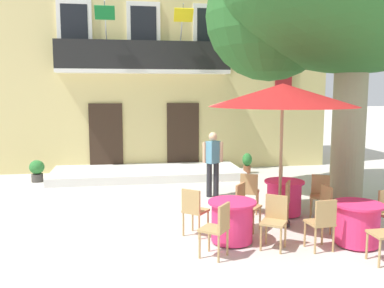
{
  "coord_description": "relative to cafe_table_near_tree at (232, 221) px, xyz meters",
  "views": [
    {
      "loc": [
        -1.35,
        -8.96,
        2.7
      ],
      "look_at": [
        0.4,
        1.77,
        1.3
      ],
      "focal_mm": 38.42,
      "sensor_mm": 36.0,
      "label": 1
    }
  ],
  "objects": [
    {
      "name": "ground_plane",
      "position": [
        -0.5,
        2.07,
        -0.39
      ],
      "size": [
        120.0,
        120.0,
        0.0
      ],
      "primitive_type": "plane",
      "color": "beige"
    },
    {
      "name": "building_facade",
      "position": [
        -1.19,
        9.05,
        3.36
      ],
      "size": [
        13.0,
        5.09,
        7.5
      ],
      "color": "#DBC67F",
      "rests_on": "ground"
    },
    {
      "name": "entrance_step_platform",
      "position": [
        -1.2,
        5.96,
        -0.27
      ],
      "size": [
        5.9,
        2.21,
        0.25
      ],
      "primitive_type": "cube",
      "color": "silver",
      "rests_on": "ground"
    },
    {
      "name": "cafe_table_near_tree",
      "position": [
        0.0,
        0.0,
        0.0
      ],
      "size": [
        0.86,
        0.86,
        0.76
      ],
      "color": "#E52D66",
      "rests_on": "ground"
    },
    {
      "name": "cafe_chair_near_tree_0",
      "position": [
        0.66,
        -0.36,
        0.14
      ],
      "size": [
        0.56,
        0.56,
        0.91
      ],
      "color": "tan",
      "rests_on": "ground"
    },
    {
      "name": "cafe_chair_near_tree_1",
      "position": [
        0.43,
        0.62,
        0.14
      ],
      "size": [
        0.56,
        0.56,
        0.91
      ],
      "color": "tan",
      "rests_on": "ground"
    },
    {
      "name": "cafe_chair_near_tree_2",
      "position": [
        -0.62,
        0.42,
        0.14
      ],
      "size": [
        0.56,
        0.56,
        0.91
      ],
      "color": "tan",
      "rests_on": "ground"
    },
    {
      "name": "cafe_chair_near_tree_3",
      "position": [
        -0.4,
        -0.64,
        0.14
      ],
      "size": [
        0.56,
        0.56,
        0.91
      ],
      "color": "tan",
      "rests_on": "ground"
    },
    {
      "name": "cafe_table_middle",
      "position": [
        1.55,
        1.43,
        0.0
      ],
      "size": [
        0.86,
        0.86,
        0.76
      ],
      "color": "#E52D66",
      "rests_on": "ground"
    },
    {
      "name": "cafe_chair_middle_0",
      "position": [
        2.24,
        1.14,
        0.14
      ],
      "size": [
        0.54,
        0.54,
        0.91
      ],
      "color": "tan",
      "rests_on": "ground"
    },
    {
      "name": "cafe_chair_middle_1",
      "position": [
        1.85,
        2.12,
        0.14
      ],
      "size": [
        0.54,
        0.54,
        0.91
      ],
      "color": "tan",
      "rests_on": "ground"
    },
    {
      "name": "cafe_chair_middle_2",
      "position": [
        0.83,
        1.66,
        0.14
      ],
      "size": [
        0.52,
        0.52,
        0.91
      ],
      "color": "tan",
      "rests_on": "ground"
    },
    {
      "name": "cafe_chair_middle_3",
      "position": [
        1.24,
        0.75,
        0.14
      ],
      "size": [
        0.55,
        0.55,
        0.91
      ],
      "color": "tan",
      "rests_on": "ground"
    },
    {
      "name": "cafe_table_front",
      "position": [
        2.13,
        -0.5,
        0.0
      ],
      "size": [
        0.86,
        0.86,
        0.76
      ],
      "color": "#E52D66",
      "rests_on": "ground"
    },
    {
      "name": "cafe_chair_front_0",
      "position": [
        1.39,
        -0.64,
        0.14
      ],
      "size": [
        0.43,
        0.43,
        0.91
      ],
      "color": "tan",
      "rests_on": "ground"
    },
    {
      "name": "cafe_chair_front_3",
      "position": [
        2.02,
        0.25,
        0.14
      ],
      "size": [
        0.42,
        0.42,
        0.91
      ],
      "color": "tan",
      "rests_on": "ground"
    },
    {
      "name": "cafe_umbrella",
      "position": [
        1.19,
        0.77,
        2.22
      ],
      "size": [
        2.9,
        2.9,
        2.85
      ],
      "color": "#997A56",
      "rests_on": "ground"
    },
    {
      "name": "ground_planter_left",
      "position": [
        -4.5,
        5.79,
        -0.03
      ],
      "size": [
        0.44,
        0.44,
        0.65
      ],
      "color": "#47423D",
      "rests_on": "ground"
    },
    {
      "name": "ground_planter_right",
      "position": [
        2.1,
        6.03,
        -0.02
      ],
      "size": [
        0.32,
        0.32,
        0.67
      ],
      "color": "#995638",
      "rests_on": "ground"
    },
    {
      "name": "pedestrian_near_entrance",
      "position": [
        0.34,
        3.22,
        0.55
      ],
      "size": [
        0.53,
        0.38,
        1.67
      ],
      "color": "#232328",
      "rests_on": "ground"
    }
  ]
}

